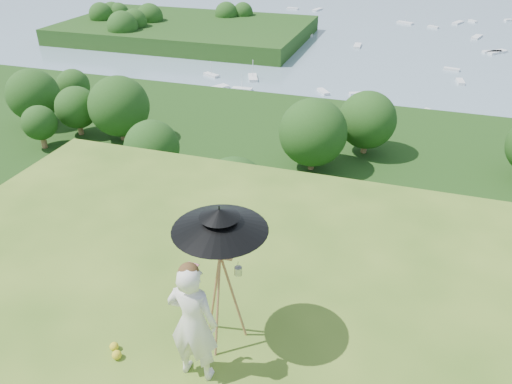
% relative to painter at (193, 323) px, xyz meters
% --- Properties ---
extents(forest_slope, '(140.00, 56.00, 22.00)m').
position_rel_painter_xyz_m(forest_slope, '(1.37, 33.47, -29.80)').
color(forest_slope, '#163B10').
rests_on(forest_slope, bay_water).
extents(shoreline_tier, '(170.00, 28.00, 8.00)m').
position_rel_painter_xyz_m(shoreline_tier, '(1.37, 73.47, -36.80)').
color(shoreline_tier, slate).
rests_on(shoreline_tier, bay_water).
extents(bay_water, '(700.00, 700.00, 0.00)m').
position_rel_painter_xyz_m(bay_water, '(1.37, 238.47, -34.80)').
color(bay_water, '#7494A6').
rests_on(bay_water, ground).
extents(peninsula, '(90.00, 60.00, 12.00)m').
position_rel_painter_xyz_m(peninsula, '(-73.63, 153.47, -29.80)').
color(peninsula, '#163B10').
rests_on(peninsula, bay_water).
extents(slope_trees, '(110.00, 50.00, 6.00)m').
position_rel_painter_xyz_m(slope_trees, '(1.37, 33.47, -15.80)').
color(slope_trees, '#1F4615').
rests_on(slope_trees, forest_slope).
extents(harbor_town, '(110.00, 22.00, 5.00)m').
position_rel_painter_xyz_m(harbor_town, '(1.37, 73.47, -30.30)').
color(harbor_town, beige).
rests_on(harbor_town, shoreline_tier).
extents(moored_boats, '(140.00, 140.00, 0.70)m').
position_rel_painter_xyz_m(moored_boats, '(-11.13, 159.47, -34.45)').
color(moored_boats, white).
rests_on(moored_boats, bay_water).
extents(painter, '(0.59, 0.39, 1.61)m').
position_rel_painter_xyz_m(painter, '(0.00, 0.00, 0.00)').
color(painter, white).
rests_on(painter, ground).
extents(field_easel, '(0.67, 0.67, 1.64)m').
position_rel_painter_xyz_m(field_easel, '(0.11, 0.60, 0.02)').
color(field_easel, '#9C6341').
rests_on(field_easel, ground).
extents(sun_umbrella, '(1.13, 1.13, 0.64)m').
position_rel_painter_xyz_m(sun_umbrella, '(0.11, 0.63, 0.87)').
color(sun_umbrella, black).
rests_on(sun_umbrella, field_easel).
extents(painter_cap, '(0.23, 0.27, 0.10)m').
position_rel_painter_xyz_m(painter_cap, '(0.00, 0.00, 0.76)').
color(painter_cap, '#DA7788').
rests_on(painter_cap, painter).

